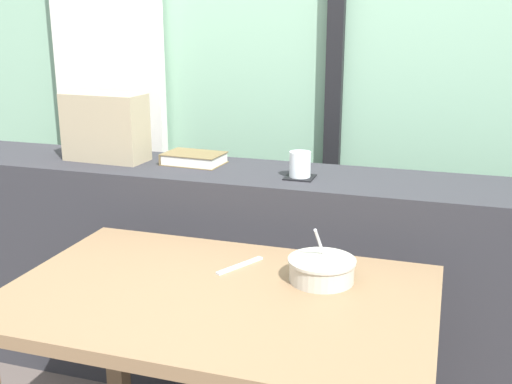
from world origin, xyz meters
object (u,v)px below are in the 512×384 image
(breakfast_table, at_px, (219,331))
(coaster_square, at_px, (300,177))
(juice_glass, at_px, (300,165))
(fork_utensil, at_px, (240,266))
(throw_pillow, at_px, (105,127))
(closed_book, at_px, (194,158))
(soup_bowl, at_px, (322,269))

(breakfast_table, xyz_separation_m, coaster_square, (0.05, 0.66, 0.26))
(coaster_square, relative_size, juice_glass, 1.13)
(juice_glass, height_order, fork_utensil, juice_glass)
(breakfast_table, relative_size, throw_pillow, 3.47)
(juice_glass, xyz_separation_m, closed_book, (-0.44, 0.09, -0.02))
(coaster_square, bearing_deg, closed_book, 168.87)
(soup_bowl, relative_size, fork_utensil, 1.08)
(breakfast_table, height_order, closed_book, closed_book)
(closed_book, bearing_deg, coaster_square, -11.13)
(breakfast_table, bearing_deg, soup_bowl, 33.01)
(fork_utensil, bearing_deg, juice_glass, 111.37)
(throw_pillow, xyz_separation_m, fork_utensil, (0.73, -0.53, -0.27))
(coaster_square, bearing_deg, juice_glass, 0.00)
(closed_book, height_order, fork_utensil, closed_book)
(breakfast_table, height_order, coaster_square, coaster_square)
(breakfast_table, xyz_separation_m, throw_pillow, (-0.73, 0.70, 0.39))
(throw_pillow, bearing_deg, fork_utensil, -35.66)
(breakfast_table, distance_m, soup_bowl, 0.32)
(closed_book, bearing_deg, breakfast_table, -62.74)
(closed_book, height_order, throw_pillow, throw_pillow)
(coaster_square, height_order, throw_pillow, throw_pillow)
(coaster_square, xyz_separation_m, soup_bowl, (0.19, -0.50, -0.12))
(coaster_square, relative_size, closed_book, 0.43)
(breakfast_table, height_order, fork_utensil, fork_utensil)
(coaster_square, bearing_deg, fork_utensil, -96.41)
(juice_glass, relative_size, throw_pillow, 0.28)
(throw_pillow, height_order, soup_bowl, throw_pillow)
(breakfast_table, relative_size, fork_utensil, 6.53)
(fork_utensil, bearing_deg, breakfast_table, -61.88)
(soup_bowl, distance_m, fork_utensil, 0.24)
(soup_bowl, xyz_separation_m, fork_utensil, (-0.24, 0.02, -0.03))
(closed_book, bearing_deg, fork_utensil, -56.03)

